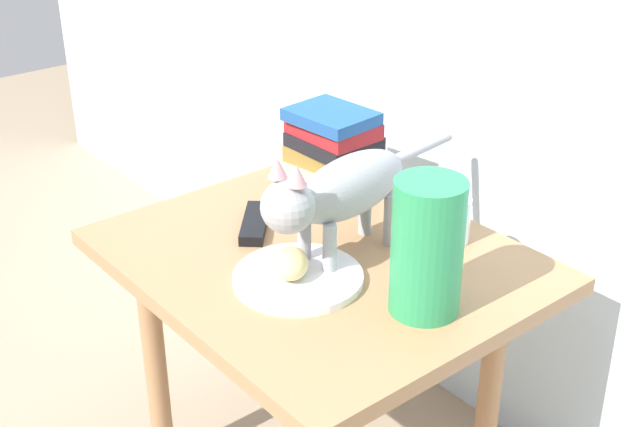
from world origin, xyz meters
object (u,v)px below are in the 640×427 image
object	(u,v)px
candle_jar	(451,222)
green_vase	(427,247)
cat	(339,191)
tv_remote	(255,223)
side_table	(320,288)
bread_roll	(290,263)
book_stack	(332,152)
plate	(298,278)

from	to	relation	value
candle_jar	green_vase	bearing A→B (deg)	-57.24
cat	tv_remote	distance (m)	0.23
side_table	bread_roll	xyz separation A→B (m)	(0.05, -0.10, 0.11)
cat	tv_remote	xyz separation A→B (m)	(-0.19, -0.05, -0.12)
bread_roll	book_stack	xyz separation A→B (m)	(-0.23, 0.28, 0.05)
book_stack	plate	bearing A→B (deg)	-49.40
candle_jar	tv_remote	world-z (taller)	candle_jar
cat	candle_jar	xyz separation A→B (m)	(0.08, 0.20, -0.09)
cat	green_vase	world-z (taller)	cat
cat	green_vase	size ratio (longest dim) A/B	2.12
book_stack	green_vase	distance (m)	0.45
side_table	bread_roll	bearing A→B (deg)	-65.25
plate	bread_roll	bearing A→B (deg)	-103.82
side_table	plate	bearing A→B (deg)	-60.54
side_table	cat	world-z (taller)	cat
bread_roll	tv_remote	size ratio (longest dim) A/B	0.53
book_stack	green_vase	size ratio (longest dim) A/B	0.82
cat	tv_remote	world-z (taller)	cat
green_vase	tv_remote	world-z (taller)	green_vase
tv_remote	plate	bearing A→B (deg)	26.46
plate	green_vase	distance (m)	0.24
side_table	plate	size ratio (longest dim) A/B	3.30
book_stack	green_vase	xyz separation A→B (m)	(0.42, -0.16, 0.02)
plate	candle_jar	xyz separation A→B (m)	(0.06, 0.31, 0.03)
bread_roll	cat	xyz separation A→B (m)	(-0.01, 0.12, 0.09)
plate	book_stack	world-z (taller)	book_stack
candle_jar	bread_roll	bearing A→B (deg)	-101.85
side_table	tv_remote	size ratio (longest dim) A/B	4.89
side_table	green_vase	world-z (taller)	green_vase
candle_jar	tv_remote	xyz separation A→B (m)	(-0.27, -0.25, -0.03)
side_table	tv_remote	bearing A→B (deg)	-167.71
cat	green_vase	distance (m)	0.21
plate	cat	bearing A→B (deg)	98.16
plate	book_stack	distance (m)	0.36
book_stack	candle_jar	world-z (taller)	book_stack
side_table	bread_roll	distance (m)	0.16
plate	book_stack	size ratio (longest dim) A/B	1.21
plate	tv_remote	bearing A→B (deg)	164.48
cat	book_stack	xyz separation A→B (m)	(-0.22, 0.17, -0.04)
side_table	candle_jar	bearing A→B (deg)	62.05
cat	tv_remote	size ratio (longest dim) A/B	3.18
tv_remote	bread_roll	bearing A→B (deg)	22.79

